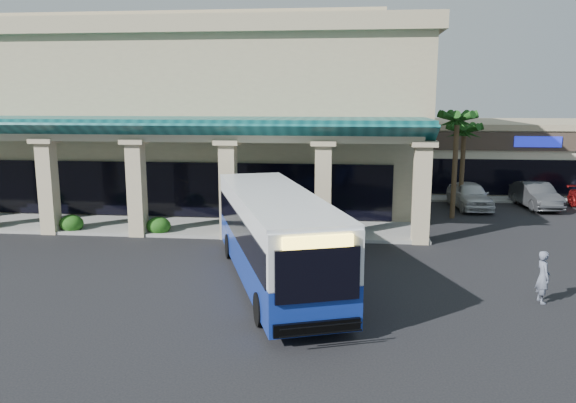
% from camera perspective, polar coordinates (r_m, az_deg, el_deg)
% --- Properties ---
extents(ground, '(110.00, 110.00, 0.00)m').
position_cam_1_polar(ground, '(21.80, -1.07, -7.29)').
color(ground, black).
extents(main_building, '(30.80, 14.80, 11.35)m').
position_cam_1_polar(main_building, '(38.11, -10.18, 8.88)').
color(main_building, tan).
rests_on(main_building, ground).
extents(arcade, '(30.00, 6.20, 5.70)m').
position_cam_1_polar(arcade, '(29.62, -14.95, 2.77)').
color(arcade, '#0C484A').
rests_on(arcade, ground).
extents(strip_mall, '(22.50, 12.50, 4.90)m').
position_cam_1_polar(strip_mall, '(47.36, 25.12, 4.44)').
color(strip_mall, beige).
rests_on(strip_mall, ground).
extents(palm_0, '(2.40, 2.40, 6.60)m').
position_cam_1_polar(palm_0, '(32.31, 16.62, 4.11)').
color(palm_0, '#133B0F').
rests_on(palm_0, ground).
extents(palm_1, '(2.40, 2.40, 5.80)m').
position_cam_1_polar(palm_1, '(35.47, 17.32, 3.96)').
color(palm_1, '#133B0F').
rests_on(palm_1, ground).
extents(broadleaf_tree, '(2.60, 2.60, 4.81)m').
position_cam_1_polar(broadleaf_tree, '(40.12, 13.11, 4.17)').
color(broadleaf_tree, '#1B4C11').
rests_on(broadleaf_tree, ground).
extents(transit_bus, '(6.46, 12.05, 3.30)m').
position_cam_1_polar(transit_bus, '(20.39, -1.36, -3.73)').
color(transit_bus, '#14309D').
rests_on(transit_bus, ground).
extents(pedestrian, '(0.47, 0.67, 1.75)m').
position_cam_1_polar(pedestrian, '(20.36, 24.48, -6.98)').
color(pedestrian, slate).
rests_on(pedestrian, ground).
extents(car_silver, '(2.32, 4.92, 1.63)m').
position_cam_1_polar(car_silver, '(35.81, 17.97, 0.61)').
color(car_silver, silver).
rests_on(car_silver, ground).
extents(car_white, '(2.06, 4.86, 1.56)m').
position_cam_1_polar(car_white, '(37.45, 23.87, 0.58)').
color(car_white, '#393A3E').
rests_on(car_white, ground).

